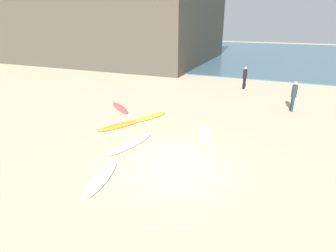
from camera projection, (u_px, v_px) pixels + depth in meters
ground_plane at (176, 166)px, 9.61m from camera, size 120.00×120.00×0.00m
ocean_water at (265, 54)px, 40.63m from camera, size 120.00×40.00×0.08m
coastal_headland at (91, 14)px, 35.24m from camera, size 31.14×18.45×10.93m
surfboard_0 at (101, 178)px, 8.82m from camera, size 1.01×2.35×0.07m
surfboard_1 at (150, 117)px, 14.34m from camera, size 1.28×2.14×0.09m
surfboard_2 at (205, 134)px, 12.23m from camera, size 1.10×2.28×0.06m
surfboard_3 at (119, 125)px, 13.17m from camera, size 1.55×2.32×0.08m
surfboard_4 at (131, 144)px, 11.23m from camera, size 1.01×2.55×0.09m
surfboard_5 at (120, 108)px, 15.81m from camera, size 2.13×1.90×0.07m
beachgoer_near at (245, 77)px, 19.98m from camera, size 0.34×0.34×1.63m
beachgoer_mid at (294, 95)px, 15.03m from camera, size 0.33×0.34×1.70m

